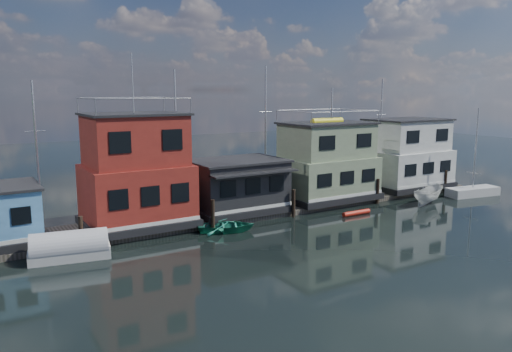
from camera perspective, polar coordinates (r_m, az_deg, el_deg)
ground at (r=30.53m, az=9.86°, el=-9.07°), size 160.00×160.00×0.00m
dock at (r=39.87m, az=-1.58°, el=-4.13°), size 48.00×5.00×0.40m
houseboat_red at (r=35.71m, az=-13.53°, el=0.35°), size 7.40×5.90×11.86m
houseboat_dark at (r=39.14m, az=-2.22°, el=-1.08°), size 7.40×6.10×4.06m
houseboat_green at (r=44.00m, az=8.04°, el=1.54°), size 8.40×5.90×7.03m
houseboat_white at (r=50.90m, az=16.78°, el=2.32°), size 8.40×5.90×6.66m
pilings at (r=37.15m, az=0.12°, el=-3.74°), size 42.28×0.28×2.20m
background_masts at (r=46.48m, az=-0.21°, el=4.56°), size 36.40×0.16×12.00m
dinghy_teal at (r=35.12m, az=-3.41°, el=-5.72°), size 4.81×4.26×0.82m
day_sailer at (r=50.98m, az=23.52°, el=-1.58°), size 5.38×2.56×8.15m
tarp_runabout at (r=31.42m, az=-20.53°, el=-7.71°), size 4.74×2.57×1.82m
red_kayak at (r=40.40m, az=11.40°, el=-4.15°), size 2.62×0.41×0.38m
motorboat at (r=45.70m, az=19.06°, el=-2.11°), size 4.37×2.51×1.59m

